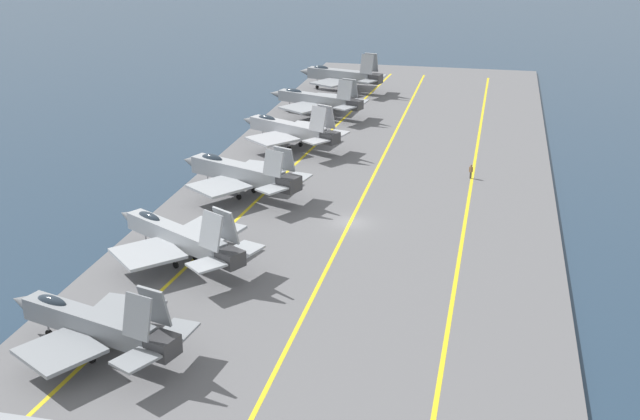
{
  "coord_description": "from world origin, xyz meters",
  "views": [
    {
      "loc": [
        -75.17,
        -13.58,
        31.12
      ],
      "look_at": [
        -3.57,
        2.38,
        2.9
      ],
      "focal_mm": 45.0,
      "sensor_mm": 36.0,
      "label": 1
    }
  ],
  "objects_px": {
    "parked_jet_seventh": "(341,75)",
    "crew_brown_vest": "(471,171)",
    "parked_jet_second": "(92,324)",
    "parked_jet_fifth": "(290,129)",
    "parked_jet_sixth": "(316,100)",
    "parked_jet_fourth": "(239,172)",
    "parked_jet_third": "(179,237)"
  },
  "relations": [
    {
      "from": "parked_jet_seventh",
      "to": "crew_brown_vest",
      "type": "xyz_separation_m",
      "value": [
        -42.82,
        -24.2,
        -1.86
      ]
    },
    {
      "from": "parked_jet_second",
      "to": "crew_brown_vest",
      "type": "relative_size",
      "value": 9.16
    },
    {
      "from": "parked_jet_fifth",
      "to": "parked_jet_seventh",
      "type": "height_order",
      "value": "parked_jet_seventh"
    },
    {
      "from": "parked_jet_sixth",
      "to": "crew_brown_vest",
      "type": "xyz_separation_m",
      "value": [
        -25.16,
        -24.55,
        -1.6
      ]
    },
    {
      "from": "parked_jet_fourth",
      "to": "parked_jet_fifth",
      "type": "height_order",
      "value": "parked_jet_fifth"
    },
    {
      "from": "parked_jet_third",
      "to": "parked_jet_fourth",
      "type": "distance_m",
      "value": 18.41
    },
    {
      "from": "parked_jet_third",
      "to": "parked_jet_sixth",
      "type": "distance_m",
      "value": 54.98
    },
    {
      "from": "parked_jet_fourth",
      "to": "parked_jet_seventh",
      "type": "relative_size",
      "value": 1.04
    },
    {
      "from": "parked_jet_third",
      "to": "parked_jet_seventh",
      "type": "distance_m",
      "value": 72.65
    },
    {
      "from": "parked_jet_third",
      "to": "parked_jet_fourth",
      "type": "xyz_separation_m",
      "value": [
        18.41,
        0.22,
        0.14
      ]
    },
    {
      "from": "parked_jet_second",
      "to": "parked_jet_fifth",
      "type": "relative_size",
      "value": 0.97
    },
    {
      "from": "parked_jet_second",
      "to": "parked_jet_fifth",
      "type": "xyz_separation_m",
      "value": [
        53.8,
        -0.72,
        0.16
      ]
    },
    {
      "from": "parked_jet_fifth",
      "to": "parked_jet_sixth",
      "type": "relative_size",
      "value": 0.98
    },
    {
      "from": "parked_jet_third",
      "to": "parked_jet_fourth",
      "type": "height_order",
      "value": "parked_jet_third"
    },
    {
      "from": "parked_jet_second",
      "to": "parked_jet_fourth",
      "type": "bearing_deg",
      "value": 0.22
    },
    {
      "from": "parked_jet_fourth",
      "to": "parked_jet_second",
      "type": "bearing_deg",
      "value": -179.78
    },
    {
      "from": "parked_jet_sixth",
      "to": "crew_brown_vest",
      "type": "height_order",
      "value": "parked_jet_sixth"
    },
    {
      "from": "parked_jet_second",
      "to": "parked_jet_third",
      "type": "height_order",
      "value": "parked_jet_third"
    },
    {
      "from": "parked_jet_fourth",
      "to": "parked_jet_sixth",
      "type": "xyz_separation_m",
      "value": [
        36.57,
        -0.49,
        -0.08
      ]
    },
    {
      "from": "parked_jet_fifth",
      "to": "crew_brown_vest",
      "type": "distance_m",
      "value": 25.45
    },
    {
      "from": "parked_jet_sixth",
      "to": "parked_jet_fifth",
      "type": "bearing_deg",
      "value": -178.82
    },
    {
      "from": "parked_jet_second",
      "to": "parked_jet_fifth",
      "type": "bearing_deg",
      "value": -0.76
    },
    {
      "from": "parked_jet_fourth",
      "to": "parked_jet_fifth",
      "type": "bearing_deg",
      "value": -2.54
    },
    {
      "from": "parked_jet_fifth",
      "to": "crew_brown_vest",
      "type": "xyz_separation_m",
      "value": [
        -7.74,
        -24.19,
        -1.6
      ]
    },
    {
      "from": "parked_jet_seventh",
      "to": "parked_jet_fourth",
      "type": "bearing_deg",
      "value": 179.11
    },
    {
      "from": "parked_jet_third",
      "to": "parked_jet_fifth",
      "type": "bearing_deg",
      "value": -0.96
    },
    {
      "from": "parked_jet_third",
      "to": "crew_brown_vest",
      "type": "xyz_separation_m",
      "value": [
        29.82,
        -24.82,
        -1.54
      ]
    },
    {
      "from": "parked_jet_second",
      "to": "parked_jet_seventh",
      "type": "distance_m",
      "value": 88.88
    },
    {
      "from": "parked_jet_second",
      "to": "parked_jet_seventh",
      "type": "relative_size",
      "value": 0.99
    },
    {
      "from": "parked_jet_fourth",
      "to": "parked_jet_sixth",
      "type": "height_order",
      "value": "parked_jet_fourth"
    },
    {
      "from": "parked_jet_second",
      "to": "parked_jet_third",
      "type": "bearing_deg",
      "value": -0.31
    },
    {
      "from": "parked_jet_third",
      "to": "crew_brown_vest",
      "type": "distance_m",
      "value": 38.83
    }
  ]
}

